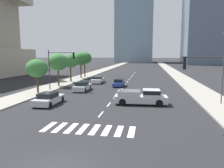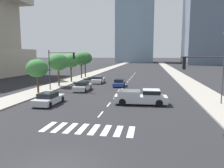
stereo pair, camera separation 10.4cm
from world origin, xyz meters
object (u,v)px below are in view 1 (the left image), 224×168
object	(u,v)px
sedan_white_0	(98,80)
street_lamp_east	(224,63)
sedan_silver_3	(49,99)
street_tree_nearest	(37,68)
street_tree_fourth	(81,59)
traffic_signal_far	(59,63)
sedan_silver_1	(82,87)
sedan_blue_2	(119,83)
pickup_truck	(143,97)
street_tree_second	(58,62)
street_tree_fifth	(85,58)
traffic_signal_near	(220,76)
street_tree_third	(70,61)

from	to	relation	value
sedan_white_0	street_lamp_east	distance (m)	23.74
sedan_silver_3	street_tree_nearest	distance (m)	7.87
sedan_white_0	street_tree_fourth	distance (m)	9.44
traffic_signal_far	street_tree_nearest	world-z (taller)	traffic_signal_far
sedan_silver_1	street_tree_fourth	xyz separation A→B (m)	(-5.32, 15.74, 3.87)
sedan_silver_1	traffic_signal_far	world-z (taller)	traffic_signal_far
sedan_silver_3	street_lamp_east	distance (m)	19.28
sedan_blue_2	street_tree_fourth	world-z (taller)	street_tree_fourth
pickup_truck	street_tree_fourth	distance (m)	27.82
sedan_silver_1	sedan_silver_3	size ratio (longest dim) A/B	1.04
street_tree_second	street_tree_fifth	distance (m)	15.28
street_tree_fourth	traffic_signal_near	bearing A→B (deg)	-56.35
traffic_signal_near	street_tree_nearest	size ratio (longest dim) A/B	1.18
sedan_white_0	sedan_blue_2	xyz separation A→B (m)	(4.66, -3.73, -0.02)
sedan_blue_2	street_lamp_east	world-z (taller)	street_lamp_east
pickup_truck	sedan_blue_2	distance (m)	13.77
traffic_signal_near	street_tree_third	world-z (taller)	traffic_signal_near
traffic_signal_near	street_tree_fifth	bearing A→B (deg)	-58.76
sedan_silver_1	street_tree_second	world-z (taller)	street_tree_second
sedan_silver_3	street_tree_fifth	size ratio (longest dim) A/B	0.75
street_tree_fifth	sedan_white_0	bearing A→B (deg)	-59.81
street_lamp_east	street_tree_second	size ratio (longest dim) A/B	1.38
traffic_signal_far	street_tree_second	world-z (taller)	traffic_signal_far
sedan_white_0	street_tree_nearest	distance (m)	14.21
sedan_silver_3	street_lamp_east	size ratio (longest dim) A/B	0.58
sedan_blue_2	street_tree_second	size ratio (longest dim) A/B	0.77
street_lamp_east	street_tree_second	xyz separation A→B (m)	(-23.10, 9.75, -0.36)
sedan_silver_3	street_tree_fourth	size ratio (longest dim) A/B	0.76
traffic_signal_far	street_tree_fourth	distance (m)	16.57
sedan_white_0	street_tree_nearest	size ratio (longest dim) A/B	0.98
pickup_truck	street_tree_fourth	xyz separation A→B (m)	(-14.72, 23.32, 3.69)
street_tree_third	sedan_silver_3	bearing A→B (deg)	-76.50
sedan_silver_3	street_tree_nearest	world-z (taller)	street_tree_nearest
sedan_blue_2	street_tree_third	world-z (taller)	street_tree_third
sedan_white_0	street_tree_fifth	distance (m)	11.74
pickup_truck	street_tree_fifth	xyz separation A→B (m)	(-14.72, 26.27, 3.83)
sedan_blue_2	traffic_signal_near	world-z (taller)	traffic_signal_near
pickup_truck	sedan_silver_1	world-z (taller)	pickup_truck
pickup_truck	street_tree_second	xyz separation A→B (m)	(-14.72, 10.99, 3.39)
street_tree_nearest	street_tree_third	world-z (taller)	street_tree_third
sedan_silver_3	street_tree_fourth	world-z (taller)	street_tree_fourth
sedan_blue_2	sedan_silver_3	bearing A→B (deg)	158.24
street_tree_third	street_tree_fifth	size ratio (longest dim) A/B	0.92
street_tree_fourth	sedan_silver_1	bearing A→B (deg)	-71.34
street_tree_third	traffic_signal_far	bearing A→B (deg)	-79.08
sedan_silver_1	street_tree_fifth	distance (m)	19.85
sedan_blue_2	sedan_white_0	bearing A→B (deg)	50.74
sedan_blue_2	street_tree_nearest	distance (m)	13.93
sedan_silver_1	traffic_signal_far	xyz separation A→B (m)	(-3.39, -0.72, 3.61)
traffic_signal_near	street_tree_nearest	world-z (taller)	traffic_signal_near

